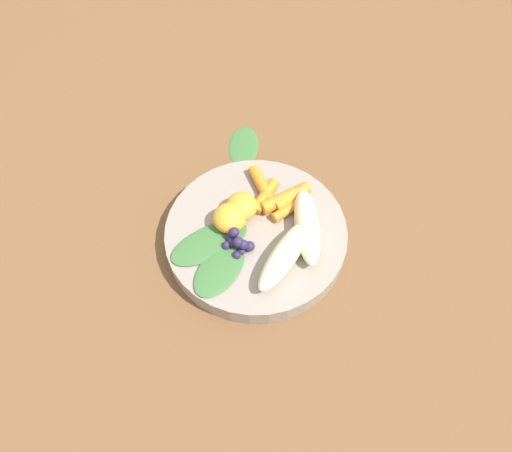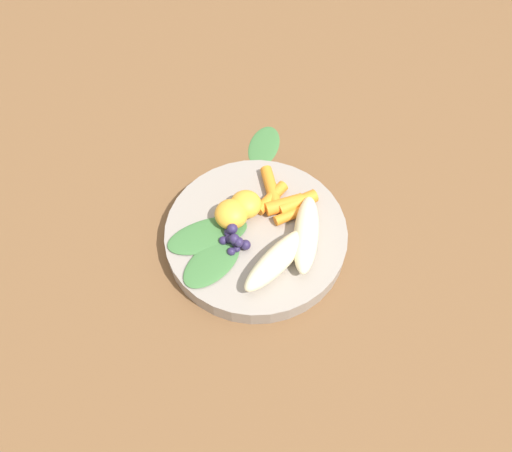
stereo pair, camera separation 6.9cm
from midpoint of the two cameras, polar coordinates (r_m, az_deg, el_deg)
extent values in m
plane|color=brown|center=(0.72, 2.73, -1.90)|extent=(2.40, 2.40, 0.00)
cylinder|color=gray|center=(0.71, 2.77, -1.29)|extent=(0.25, 0.25, 0.03)
ellipsoid|color=beige|center=(0.68, 8.53, -1.11)|extent=(0.10, 0.11, 0.03)
ellipsoid|color=beige|center=(0.65, 5.44, -3.95)|extent=(0.04, 0.12, 0.03)
ellipsoid|color=#F4A833|center=(0.69, 0.05, 1.13)|extent=(0.05, 0.05, 0.03)
ellipsoid|color=#F4A833|center=(0.70, 1.65, 2.24)|extent=(0.04, 0.04, 0.03)
cylinder|color=orange|center=(0.70, 6.88, 1.10)|extent=(0.03, 0.05, 0.01)
cylinder|color=orange|center=(0.71, 7.42, 2.40)|extent=(0.03, 0.06, 0.02)
cylinder|color=orange|center=(0.71, 5.71, 2.41)|extent=(0.04, 0.06, 0.02)
cylinder|color=orange|center=(0.72, 4.45, 2.96)|extent=(0.02, 0.06, 0.02)
cylinder|color=orange|center=(0.73, 4.36, 4.30)|extent=(0.06, 0.05, 0.02)
sphere|color=#2D234C|center=(0.67, 1.72, -2.36)|extent=(0.01, 0.01, 0.01)
sphere|color=#2D234C|center=(0.68, 0.48, -1.93)|extent=(0.01, 0.01, 0.01)
sphere|color=#2D234C|center=(0.68, -0.19, -0.98)|extent=(0.01, 0.01, 0.01)
sphere|color=#2D234C|center=(0.68, -0.82, -1.87)|extent=(0.01, 0.01, 0.01)
sphere|color=#2D234C|center=(0.67, 0.22, -0.53)|extent=(0.01, 0.01, 0.01)
sphere|color=#2D234C|center=(0.67, 0.13, -3.12)|extent=(0.01, 0.01, 0.01)
sphere|color=#2D234C|center=(0.66, 1.01, -2.05)|extent=(0.01, 0.01, 0.01)
sphere|color=#2D234C|center=(0.67, 0.72, -2.80)|extent=(0.01, 0.01, 0.01)
sphere|color=#2D234C|center=(0.67, 0.40, -1.60)|extent=(0.01, 0.01, 0.01)
sphere|color=#2D234C|center=(0.67, 0.71, -1.85)|extent=(0.01, 0.01, 0.01)
sphere|color=#2D234C|center=(0.68, -0.11, -1.65)|extent=(0.01, 0.01, 0.01)
sphere|color=#2D234C|center=(0.68, 0.54, -2.03)|extent=(0.01, 0.01, 0.01)
cylinder|color=white|center=(0.67, -1.63, -3.92)|extent=(0.04, 0.04, 0.00)
ellipsoid|color=#3D7038|center=(0.69, -2.63, -1.26)|extent=(0.09, 0.12, 0.01)
ellipsoid|color=#3D7038|center=(0.67, -2.15, -4.25)|extent=(0.06, 0.10, 0.01)
ellipsoid|color=#3D7038|center=(0.83, 3.31, 8.92)|extent=(0.09, 0.10, 0.01)
camera|label=1|loc=(0.03, -87.13, 4.38)|focal=35.62mm
camera|label=2|loc=(0.03, 92.87, -4.38)|focal=35.62mm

